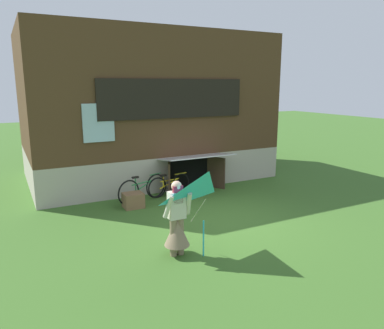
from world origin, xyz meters
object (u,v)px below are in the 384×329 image
at_px(wooden_crate, 133,200).
at_px(bicycle_yellow, 169,185).
at_px(person, 177,225).
at_px(bicycle_green, 143,189).
at_px(kite, 209,196).

bearing_deg(wooden_crate, bicycle_yellow, 23.53).
xyz_separation_m(person, bicycle_green, (0.60, 3.70, -0.27)).
bearing_deg(bicycle_yellow, person, -121.28).
relative_size(person, wooden_crate, 2.85).
height_order(kite, wooden_crate, kite).
xyz_separation_m(person, kite, (0.42, -0.56, 0.70)).
xyz_separation_m(person, bicycle_yellow, (1.55, 3.88, -0.32)).
height_order(person, bicycle_yellow, person).
bearing_deg(person, wooden_crate, 92.73).
xyz_separation_m(bicycle_yellow, bicycle_green, (-0.95, -0.19, 0.05)).
relative_size(bicycle_yellow, wooden_crate, 2.76).
xyz_separation_m(kite, bicycle_green, (0.19, 4.25, -0.97)).
xyz_separation_m(bicycle_green, wooden_crate, (-0.43, -0.42, -0.18)).
distance_m(person, bicycle_yellow, 4.19).
distance_m(kite, bicycle_green, 4.36).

